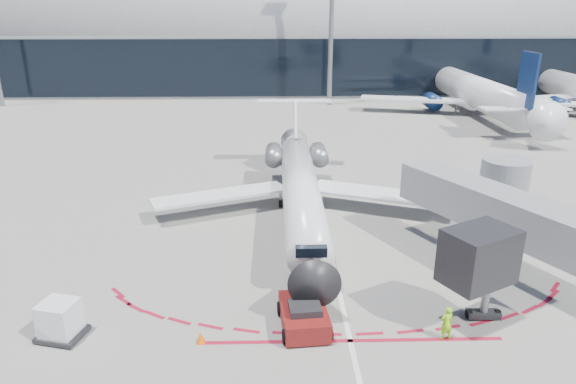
{
  "coord_description": "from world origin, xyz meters",
  "views": [
    {
      "loc": [
        -3.34,
        -31.11,
        14.4
      ],
      "look_at": [
        -2.56,
        0.04,
        3.07
      ],
      "focal_mm": 32.0,
      "sensor_mm": 36.0,
      "label": 1
    }
  ],
  "objects_px": {
    "regional_jet": "(300,184)",
    "pushback_tug": "(304,316)",
    "uld_container": "(60,320)",
    "ramp_worker": "(447,323)"
  },
  "relations": [
    {
      "from": "regional_jet",
      "to": "pushback_tug",
      "type": "height_order",
      "value": "regional_jet"
    },
    {
      "from": "regional_jet",
      "to": "uld_container",
      "type": "relative_size",
      "value": 11.8
    },
    {
      "from": "pushback_tug",
      "to": "uld_container",
      "type": "bearing_deg",
      "value": 177.58
    },
    {
      "from": "regional_jet",
      "to": "uld_container",
      "type": "bearing_deg",
      "value": -128.28
    },
    {
      "from": "pushback_tug",
      "to": "uld_container",
      "type": "height_order",
      "value": "uld_container"
    },
    {
      "from": "uld_container",
      "to": "pushback_tug",
      "type": "bearing_deg",
      "value": 16.64
    },
    {
      "from": "uld_container",
      "to": "regional_jet",
      "type": "bearing_deg",
      "value": 65.57
    },
    {
      "from": "ramp_worker",
      "to": "uld_container",
      "type": "xyz_separation_m",
      "value": [
        -17.61,
        0.57,
        0.05
      ]
    },
    {
      "from": "ramp_worker",
      "to": "uld_container",
      "type": "height_order",
      "value": "uld_container"
    },
    {
      "from": "pushback_tug",
      "to": "uld_container",
      "type": "relative_size",
      "value": 2.38
    }
  ]
}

